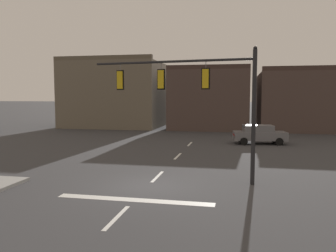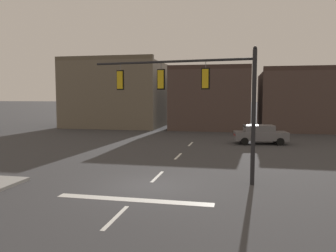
% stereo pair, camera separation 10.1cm
% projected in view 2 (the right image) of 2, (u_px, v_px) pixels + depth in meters
% --- Properties ---
extents(ground_plane, '(400.00, 400.00, 0.00)m').
position_uv_depth(ground_plane, '(147.00, 187.00, 15.56)').
color(ground_plane, '#353538').
extents(stop_bar_paint, '(6.40, 0.50, 0.01)m').
position_uv_depth(stop_bar_paint, '(134.00, 200.00, 13.61)').
color(stop_bar_paint, silver).
rests_on(stop_bar_paint, ground).
extents(lane_centreline, '(0.16, 26.40, 0.01)m').
position_uv_depth(lane_centreline, '(157.00, 177.00, 17.51)').
color(lane_centreline, silver).
rests_on(lane_centreline, ground).
extents(signal_mast_near_side, '(8.18, 1.26, 6.36)m').
position_uv_depth(signal_mast_near_side, '(196.00, 89.00, 16.50)').
color(signal_mast_near_side, black).
rests_on(signal_mast_near_side, ground).
extents(car_lot_nearside, '(4.62, 2.38, 1.61)m').
position_uv_depth(car_lot_nearside, '(260.00, 134.00, 29.24)').
color(car_lot_nearside, slate).
rests_on(car_lot_nearside, ground).
extents(building_row, '(55.88, 12.90, 9.64)m').
position_uv_depth(building_row, '(310.00, 95.00, 41.66)').
color(building_row, '#665B4C').
rests_on(building_row, ground).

